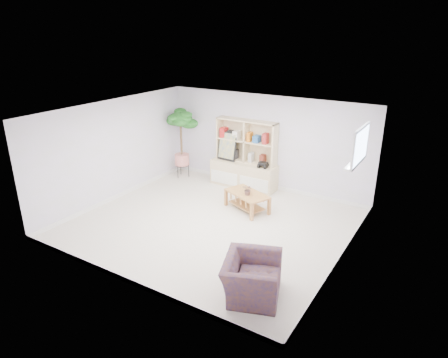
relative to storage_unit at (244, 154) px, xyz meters
The scene contains 14 objects.
floor 2.45m from the storage_unit, 77.99° to the right, with size 5.50×5.00×0.01m, color beige.
ceiling 2.75m from the storage_unit, 77.99° to the right, with size 5.50×5.00×0.01m, color silver.
walls 2.31m from the storage_unit, 77.99° to the right, with size 5.51×5.01×2.40m.
baseboard 2.44m from the storage_unit, 77.99° to the right, with size 5.50×5.00×0.10m, color white, non-canonical shape.
window 3.77m from the storage_unit, 27.09° to the right, with size 0.10×0.98×0.68m, color silver, non-canonical shape.
window_sill 3.64m from the storage_unit, 27.53° to the right, with size 0.14×1.00×0.04m, color white.
storage_unit is the anchor object (origin of this frame).
poster 0.51m from the storage_unit, behind, with size 0.54×0.12×0.74m, color yellow, non-canonical shape.
toy_truck 0.63m from the storage_unit, 10.78° to the right, with size 0.32×0.22×0.17m, color black, non-canonical shape.
coffee_table 1.61m from the storage_unit, 58.12° to the right, with size 1.03×0.56×0.42m, color #A6653A, non-canonical shape.
table_plant 1.61m from the storage_unit, 57.78° to the right, with size 0.22×0.19×0.25m, color #277133.
floor_tree 1.84m from the storage_unit, behind, with size 0.70×0.70×1.90m, color #14560F, non-canonical shape.
armchair 4.59m from the storage_unit, 59.47° to the right, with size 0.98×0.85×0.72m, color navy.
sill_plant 3.57m from the storage_unit, 23.99° to the right, with size 0.15×0.12×0.26m, color #14560F.
Camera 1 is at (4.22, -6.35, 3.94)m, focal length 32.00 mm.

